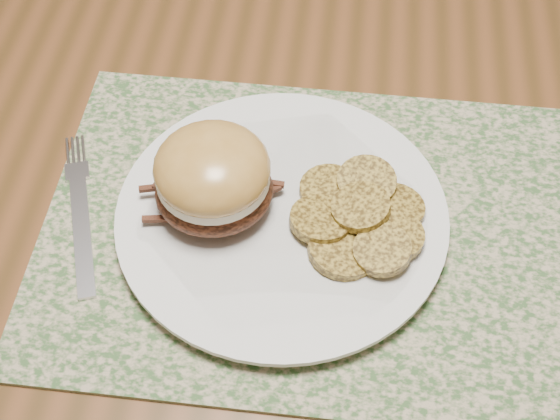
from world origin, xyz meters
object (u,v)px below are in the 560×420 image
object	(u,v)px
dining_table	(362,117)
fork	(80,211)
dinner_plate	(282,217)
pork_sandwich	(213,178)

from	to	relation	value
dining_table	fork	distance (m)	0.33
dinner_plate	fork	size ratio (longest dim) A/B	1.53
dining_table	pork_sandwich	size ratio (longest dim) A/B	12.84
dinner_plate	pork_sandwich	bearing A→B (deg)	179.19
pork_sandwich	fork	size ratio (longest dim) A/B	0.69
pork_sandwich	fork	distance (m)	0.13
dinner_plate	fork	world-z (taller)	dinner_plate
dining_table	fork	xyz separation A→B (m)	(-0.24, -0.22, 0.09)
dinner_plate	dining_table	bearing A→B (deg)	73.20
dining_table	dinner_plate	size ratio (longest dim) A/B	5.77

